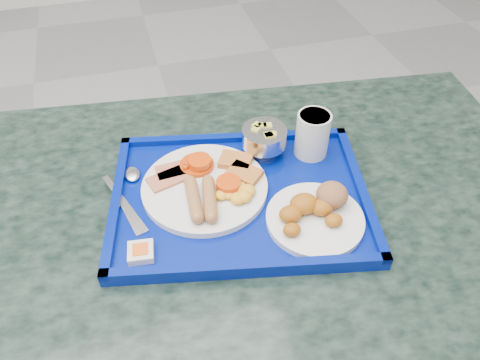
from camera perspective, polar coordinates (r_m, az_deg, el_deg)
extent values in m
cylinder|color=gray|center=(1.16, 1.02, -16.30)|extent=(0.11, 0.11, 0.67)
cube|color=black|center=(0.87, 1.31, -4.69)|extent=(1.26, 0.92, 0.04)
cube|color=navy|center=(0.86, 0.00, -2.27)|extent=(0.52, 0.43, 0.02)
cube|color=navy|center=(0.97, -0.67, 5.19)|extent=(0.46, 0.11, 0.01)
cube|color=navy|center=(0.75, 0.88, -10.49)|extent=(0.46, 0.11, 0.01)
cube|color=navy|center=(0.89, 14.47, -0.86)|extent=(0.09, 0.34, 0.01)
cube|color=navy|center=(0.87, -14.84, -2.31)|extent=(0.09, 0.34, 0.01)
cylinder|color=silver|center=(0.87, -4.32, -0.89)|extent=(0.23, 0.23, 0.01)
cube|color=#D17153|center=(0.89, -7.65, 1.29)|extent=(0.08, 0.05, 0.01)
cube|color=#D17153|center=(0.88, -8.61, 0.22)|extent=(0.09, 0.06, 0.01)
cylinder|color=#CC4008|center=(0.90, -5.28, 1.84)|extent=(0.07, 0.07, 0.01)
sphere|color=#CC4008|center=(0.89, -6.25, 1.78)|extent=(0.01, 0.01, 0.01)
sphere|color=#CC4008|center=(0.88, -6.66, 1.52)|extent=(0.01, 0.01, 0.01)
sphere|color=#CC4008|center=(0.91, -5.24, 3.12)|extent=(0.01, 0.01, 0.01)
sphere|color=#CC4008|center=(0.90, -5.21, 2.39)|extent=(0.01, 0.01, 0.01)
sphere|color=#CC4008|center=(0.90, -3.86, 2.46)|extent=(0.01, 0.01, 0.01)
sphere|color=#CC4008|center=(0.90, -5.64, 2.29)|extent=(0.01, 0.01, 0.01)
sphere|color=#CC4008|center=(0.90, -6.07, 2.52)|extent=(0.01, 0.01, 0.01)
sphere|color=#CC4008|center=(0.88, -4.21, 1.59)|extent=(0.01, 0.01, 0.01)
sphere|color=#CC4008|center=(0.89, -3.92, 1.89)|extent=(0.01, 0.01, 0.01)
sphere|color=#CC4008|center=(0.90, -4.85, 2.64)|extent=(0.01, 0.01, 0.01)
sphere|color=#CC4008|center=(0.88, -4.20, 1.70)|extent=(0.01, 0.01, 0.01)
sphere|color=#CC4008|center=(0.90, -4.56, 2.79)|extent=(0.01, 0.01, 0.01)
sphere|color=#CC4008|center=(0.91, -4.64, 3.16)|extent=(0.01, 0.01, 0.01)
sphere|color=#CC4008|center=(0.89, -5.93, 2.00)|extent=(0.01, 0.01, 0.01)
sphere|color=#CC4008|center=(0.89, -6.56, 1.97)|extent=(0.01, 0.01, 0.01)
cube|color=#B3662C|center=(0.90, -0.54, 2.36)|extent=(0.07, 0.07, 0.01)
cube|color=#B3662C|center=(0.87, 0.51, 0.77)|extent=(0.07, 0.07, 0.01)
cylinder|color=brown|center=(0.82, -5.66, -2.33)|extent=(0.03, 0.09, 0.02)
cylinder|color=brown|center=(0.82, -3.72, -2.25)|extent=(0.04, 0.09, 0.02)
ellipsoid|color=yellow|center=(0.83, 0.46, -1.96)|extent=(0.03, 0.03, 0.02)
ellipsoid|color=yellow|center=(0.83, 0.24, -1.75)|extent=(0.02, 0.02, 0.01)
ellipsoid|color=yellow|center=(0.84, -0.06, -0.88)|extent=(0.03, 0.03, 0.02)
ellipsoid|color=yellow|center=(0.84, 0.96, -1.28)|extent=(0.03, 0.03, 0.02)
ellipsoid|color=yellow|center=(0.83, -2.30, -1.86)|extent=(0.02, 0.02, 0.01)
ellipsoid|color=yellow|center=(0.84, -0.61, -1.26)|extent=(0.02, 0.02, 0.01)
ellipsoid|color=yellow|center=(0.83, -1.37, -1.80)|extent=(0.02, 0.02, 0.01)
ellipsoid|color=yellow|center=(0.82, -0.26, -2.26)|extent=(0.03, 0.03, 0.02)
cylinder|color=red|center=(0.89, -4.97, 2.24)|extent=(0.04, 0.04, 0.01)
cylinder|color=red|center=(0.84, -1.42, -0.46)|extent=(0.04, 0.04, 0.01)
cylinder|color=silver|center=(0.82, 9.11, -4.75)|extent=(0.17, 0.17, 0.01)
ellipsoid|color=#AC5C14|center=(0.80, 11.36, -4.85)|extent=(0.03, 0.03, 0.02)
ellipsoid|color=#AC5C14|center=(0.82, 9.98, -3.28)|extent=(0.04, 0.03, 0.03)
ellipsoid|color=#AC5C14|center=(0.81, 7.78, -2.89)|extent=(0.05, 0.04, 0.03)
ellipsoid|color=#AC5C14|center=(0.80, 6.18, -4.15)|extent=(0.04, 0.03, 0.03)
ellipsoid|color=#AC5C14|center=(0.78, 6.34, -6.05)|extent=(0.03, 0.03, 0.02)
ellipsoid|color=#97603C|center=(0.83, 11.16, -1.80)|extent=(0.06, 0.06, 0.04)
cylinder|color=silver|center=(0.94, 2.90, 3.44)|extent=(0.06, 0.06, 0.01)
cylinder|color=silver|center=(0.94, 2.92, 4.00)|extent=(0.02, 0.02, 0.02)
cylinder|color=silver|center=(0.92, 2.98, 5.26)|extent=(0.09, 0.09, 0.03)
cube|color=#E7E257|center=(0.91, 1.96, 6.04)|extent=(0.02, 0.02, 0.01)
cube|color=#E7E257|center=(0.90, 3.42, 5.28)|extent=(0.02, 0.02, 0.01)
cube|color=#E7E257|center=(0.90, 3.54, 5.26)|extent=(0.02, 0.02, 0.01)
cube|color=#E7E257|center=(0.92, 3.36, 6.46)|extent=(0.02, 0.02, 0.01)
cube|color=#E7E257|center=(0.92, 2.07, 6.49)|extent=(0.02, 0.02, 0.01)
cube|color=#E7E257|center=(0.92, 2.73, 6.44)|extent=(0.02, 0.02, 0.01)
cube|color=#E7E257|center=(0.90, 3.92, 5.39)|extent=(0.02, 0.02, 0.01)
cylinder|color=silver|center=(0.93, 8.82, 5.51)|extent=(0.07, 0.07, 0.09)
cylinder|color=#EC590D|center=(0.90, 9.10, 7.55)|extent=(0.06, 0.06, 0.01)
cube|color=silver|center=(0.86, -13.76, -3.52)|extent=(0.04, 0.13, 0.00)
ellipsoid|color=silver|center=(0.92, -13.02, 0.72)|extent=(0.04, 0.05, 0.01)
cube|color=silver|center=(0.87, -13.93, -2.74)|extent=(0.07, 0.16, 0.00)
cube|color=silver|center=(0.78, -12.00, -8.61)|extent=(0.05, 0.05, 0.01)
cube|color=#FD5D1C|center=(0.78, -12.09, -8.24)|extent=(0.03, 0.03, 0.00)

